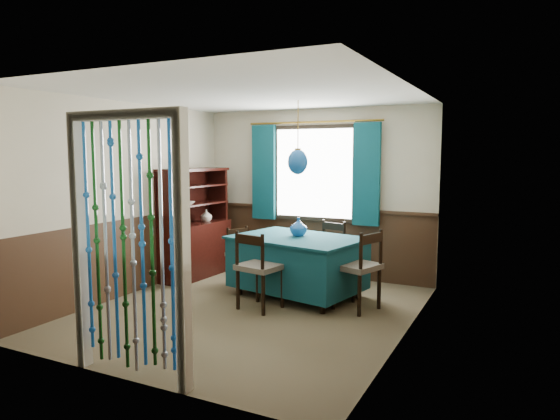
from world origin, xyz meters
The scene contains 22 objects.
floor centered at (0.00, 0.00, 0.00)m, with size 4.00×4.00×0.00m, color brown.
ceiling centered at (0.00, 0.00, 2.50)m, with size 4.00×4.00×0.00m, color silver.
wall_back centered at (0.00, 2.00, 1.25)m, with size 3.60×3.60×0.00m, color beige.
wall_front centered at (0.00, -2.00, 1.25)m, with size 3.60×3.60×0.00m, color beige.
wall_left centered at (-1.80, 0.00, 1.25)m, with size 4.00×4.00×0.00m, color beige.
wall_right centered at (1.80, 0.00, 1.25)m, with size 4.00×4.00×0.00m, color beige.
wainscot_back centered at (0.00, 1.99, 0.50)m, with size 3.60×3.60×0.00m, color #3A2416.
wainscot_front centered at (0.00, -1.99, 0.50)m, with size 3.60×3.60×0.00m, color #3A2416.
wainscot_left centered at (-1.79, 0.00, 0.50)m, with size 4.00×4.00×0.00m, color #3A2416.
wainscot_right centered at (1.79, 0.00, 0.50)m, with size 4.00×4.00×0.00m, color #3A2416.
window centered at (0.00, 1.95, 1.55)m, with size 1.32×0.12×1.42m, color black.
doorway centered at (0.00, -1.94, 1.05)m, with size 1.16×0.12×2.18m, color silver, non-canonical shape.
dining_table centered at (0.24, 0.82, 0.45)m, with size 1.80×1.41×0.78m.
chair_near centered at (0.06, 0.12, 0.50)m, with size 0.54×0.52×0.94m.
chair_far centered at (0.37, 1.58, 0.47)m, with size 0.53×0.52×0.89m.
chair_left centered at (-0.67, 0.99, 0.43)m, with size 0.51×0.52×0.81m.
chair_right centered at (1.13, 0.63, 0.51)m, with size 0.58×0.59×0.96m.
sideboard centered at (-1.56, 1.09, 0.57)m, with size 0.50×1.26×1.62m.
pendant_lamp centered at (0.24, 0.82, 1.74)m, with size 0.25×0.25×0.92m.
vase_table centered at (0.22, 0.91, 0.88)m, with size 0.21×0.21×0.21m, color #154E93.
bowl_shelf centered at (-1.50, 0.83, 1.14)m, with size 0.24×0.24×0.06m, color beige.
vase_sideboard centered at (-1.50, 1.31, 0.91)m, with size 0.19×0.19×0.20m, color beige.
Camera 1 is at (2.85, -4.93, 1.84)m, focal length 32.00 mm.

